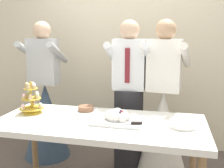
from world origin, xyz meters
TOP-DOWN VIEW (x-y plane):
  - rear_wall at (0.00, 1.43)m, footprint 5.20×0.10m
  - dessert_table at (0.00, 0.00)m, footprint 1.80×0.80m
  - cupcake_stand at (-0.68, 0.09)m, footprint 0.23×0.23m
  - main_cake_tray at (0.15, 0.01)m, footprint 0.43×0.31m
  - plate_stack at (0.70, 0.01)m, footprint 0.22×0.21m
  - round_cake at (-0.20, 0.23)m, footprint 0.24×0.24m
  - person_groom at (0.14, 0.68)m, footprint 0.46×0.49m
  - person_bride at (0.51, 0.67)m, footprint 0.56×0.56m
  - person_guest at (-0.90, 0.76)m, footprint 0.56×0.56m

SIDE VIEW (x-z plane):
  - person_bride at x=0.51m, z-range -0.25..1.41m
  - person_guest at x=-0.90m, z-range -0.25..1.41m
  - dessert_table at x=0.00m, z-range 0.31..1.09m
  - person_groom at x=0.14m, z-range -0.08..1.58m
  - round_cake at x=-0.20m, z-range 0.77..0.83m
  - plate_stack at x=0.70m, z-range 0.78..0.83m
  - main_cake_tray at x=0.15m, z-range 0.75..0.88m
  - cupcake_stand at x=-0.68m, z-range 0.75..1.06m
  - rear_wall at x=0.00m, z-range 0.00..2.90m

